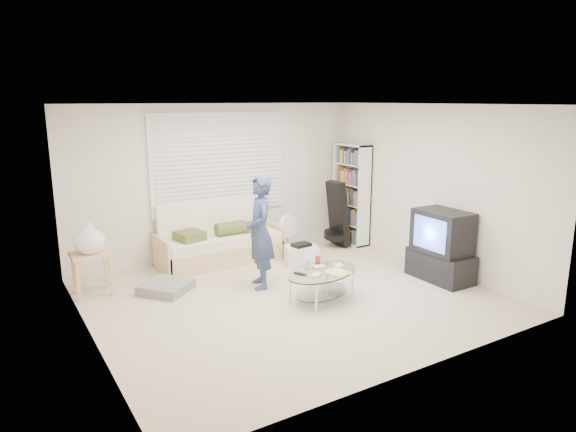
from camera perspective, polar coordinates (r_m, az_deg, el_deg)
ground at (r=6.91m, az=0.33°, el=-8.93°), size 5.00×5.00×0.00m
room_shell at (r=6.89m, az=-1.76°, el=5.06°), size 5.02×4.52×2.51m
window_blinds at (r=8.42m, az=-7.60°, el=5.84°), size 2.32×0.08×1.62m
futon_sofa at (r=8.30m, az=-7.63°, el=-2.97°), size 1.97×0.80×0.96m
grey_floor_pillow at (r=7.24m, az=-13.41°, el=-7.70°), size 0.83×0.83×0.13m
side_table at (r=7.22m, az=-21.19°, el=-2.52°), size 0.52×0.42×1.02m
bookshelf at (r=9.29m, az=7.03°, el=2.43°), size 0.28×0.76×1.79m
guitar_case at (r=9.06m, az=5.51°, el=-0.29°), size 0.42×0.43×1.16m
floor_fan at (r=8.65m, az=-0.04°, el=-1.63°), size 0.42×0.28×0.69m
storage_bin at (r=8.13m, az=1.49°, el=-4.35°), size 0.59×0.50×0.35m
tv_unit at (r=7.70m, az=16.68°, el=-3.28°), size 0.54×0.95×1.02m
coffee_table at (r=6.67m, az=3.82°, el=-6.75°), size 1.24×0.97×0.53m
standing_person at (r=7.03m, az=-3.12°, el=-1.79°), size 0.52×0.66×1.57m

